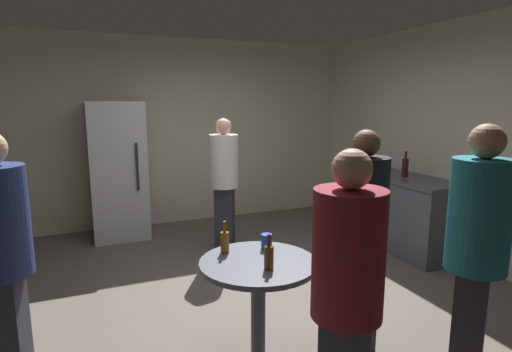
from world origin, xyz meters
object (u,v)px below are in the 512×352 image
at_px(wine_bottle_on_counter, 405,167).
at_px(person_in_black_shirt, 362,225).
at_px(person_in_maroon_shirt, 347,288).
at_px(person_in_white_shirt, 224,175).
at_px(person_in_navy_shirt, 0,251).
at_px(person_in_teal_shirt, 477,244).
at_px(beer_bottle_brown, 269,256).
at_px(foreground_table, 258,275).
at_px(kettle, 373,165).
at_px(refrigerator, 118,171).
at_px(beer_bottle_amber, 225,241).
at_px(plastic_cup_blue, 267,241).

xyz_separation_m(wine_bottle_on_counter, person_in_black_shirt, (-1.78, -1.54, -0.08)).
xyz_separation_m(wine_bottle_on_counter, person_in_maroon_shirt, (-2.44, -2.32, -0.09)).
distance_m(person_in_white_shirt, person_in_navy_shirt, 2.78).
height_order(wine_bottle_on_counter, person_in_teal_shirt, person_in_teal_shirt).
bearing_deg(person_in_maroon_shirt, beer_bottle_brown, -23.08).
bearing_deg(foreground_table, wine_bottle_on_counter, 29.30).
xyz_separation_m(kettle, person_in_navy_shirt, (-4.00, -1.78, -0.01)).
bearing_deg(kettle, person_in_maroon_shirt, -129.97).
bearing_deg(beer_bottle_brown, person_in_navy_shirt, 167.26).
relative_size(refrigerator, person_in_navy_shirt, 1.10).
distance_m(foreground_table, person_in_navy_shirt, 1.56).
height_order(refrigerator, beer_bottle_amber, refrigerator).
height_order(refrigerator, person_in_teal_shirt, refrigerator).
bearing_deg(beer_bottle_amber, person_in_navy_shirt, -178.29).
relative_size(person_in_white_shirt, person_in_navy_shirt, 0.98).
height_order(refrigerator, beer_bottle_brown, refrigerator).
relative_size(beer_bottle_amber, person_in_white_shirt, 0.14).
distance_m(person_in_black_shirt, person_in_white_shirt, 2.30).
height_order(refrigerator, foreground_table, refrigerator).
bearing_deg(wine_bottle_on_counter, beer_bottle_brown, -148.07).
distance_m(refrigerator, person_in_navy_shirt, 3.13).
bearing_deg(beer_bottle_brown, plastic_cup_blue, 68.38).
xyz_separation_m(beer_bottle_brown, plastic_cup_blue, (0.14, 0.34, -0.03)).
height_order(beer_bottle_amber, person_in_black_shirt, person_in_black_shirt).
height_order(kettle, person_in_maroon_shirt, person_in_maroon_shirt).
xyz_separation_m(refrigerator, plastic_cup_blue, (0.80, -3.02, -0.11)).
bearing_deg(person_in_maroon_shirt, kettle, -67.89).
bearing_deg(refrigerator, person_in_maroon_shirt, -79.90).
height_order(plastic_cup_blue, person_in_white_shirt, person_in_white_shirt).
relative_size(refrigerator, person_in_white_shirt, 1.12).
bearing_deg(person_in_teal_shirt, kettle, -62.03).
bearing_deg(foreground_table, beer_bottle_amber, 123.82).
xyz_separation_m(foreground_table, person_in_navy_shirt, (-1.52, 0.20, 0.33)).
xyz_separation_m(beer_bottle_brown, person_in_navy_shirt, (-1.53, 0.35, 0.14)).
xyz_separation_m(plastic_cup_blue, person_in_maroon_shirt, (-0.07, -1.10, 0.13)).
xyz_separation_m(wine_bottle_on_counter, plastic_cup_blue, (-2.37, -1.22, -0.23)).
xyz_separation_m(plastic_cup_blue, person_in_white_shirt, (0.32, 1.96, 0.15)).
height_order(beer_bottle_amber, person_in_white_shirt, person_in_white_shirt).
distance_m(kettle, person_in_navy_shirt, 4.38).
xyz_separation_m(foreground_table, person_in_teal_shirt, (1.03, -0.81, 0.35)).
xyz_separation_m(beer_bottle_amber, person_in_white_shirt, (0.62, 1.91, 0.12)).
xyz_separation_m(foreground_table, plastic_cup_blue, (0.15, 0.19, 0.16)).
bearing_deg(person_in_black_shirt, person_in_navy_shirt, -6.53).
xyz_separation_m(wine_bottle_on_counter, foreground_table, (-2.52, -1.41, -0.39)).
distance_m(beer_bottle_brown, person_in_white_shirt, 2.35).
bearing_deg(refrigerator, person_in_white_shirt, -43.39).
relative_size(refrigerator, person_in_teal_shirt, 1.07).
bearing_deg(person_in_navy_shirt, person_in_maroon_shirt, -24.30).
xyz_separation_m(wine_bottle_on_counter, beer_bottle_brown, (-2.51, -1.56, -0.20)).
xyz_separation_m(beer_bottle_brown, person_in_teal_shirt, (1.02, -0.66, 0.16)).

